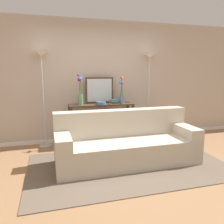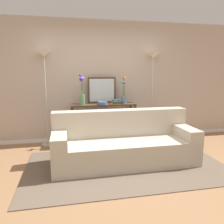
{
  "view_description": "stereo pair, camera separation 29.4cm",
  "coord_description": "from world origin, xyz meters",
  "px_view_note": "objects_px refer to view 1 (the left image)",
  "views": [
    {
      "loc": [
        -1.0,
        -3.03,
        1.53
      ],
      "look_at": [
        0.13,
        0.98,
        0.79
      ],
      "focal_mm": 35.95,
      "sensor_mm": 36.0,
      "label": 1
    },
    {
      "loc": [
        -0.71,
        -3.1,
        1.53
      ],
      "look_at": [
        0.13,
        0.98,
        0.79
      ],
      "focal_mm": 35.95,
      "sensor_mm": 36.0,
      "label": 2
    }
  ],
  "objects_px": {
    "floor_lamp_left": "(42,73)",
    "vase_tall_flowers": "(80,94)",
    "vase_short_flowers": "(122,95)",
    "console_table": "(101,116)",
    "book_row_under_console": "(82,142)",
    "couch": "(126,144)",
    "floor_lamp_right": "(149,72)",
    "book_stack": "(114,102)",
    "wall_mirror": "(99,90)",
    "fruit_bowl": "(101,103)"
  },
  "relations": [
    {
      "from": "floor_lamp_right",
      "to": "vase_tall_flowers",
      "type": "bearing_deg",
      "value": -175.65
    },
    {
      "from": "vase_tall_flowers",
      "to": "book_row_under_console",
      "type": "bearing_deg",
      "value": 51.75
    },
    {
      "from": "couch",
      "to": "vase_short_flowers",
      "type": "xyz_separation_m",
      "value": [
        0.29,
        1.14,
        0.73
      ]
    },
    {
      "from": "vase_tall_flowers",
      "to": "couch",
      "type": "bearing_deg",
      "value": -62.02
    },
    {
      "from": "wall_mirror",
      "to": "fruit_bowl",
      "type": "xyz_separation_m",
      "value": [
        -0.03,
        -0.27,
        -0.25
      ]
    },
    {
      "from": "vase_short_flowers",
      "to": "couch",
      "type": "bearing_deg",
      "value": -104.03
    },
    {
      "from": "couch",
      "to": "vase_short_flowers",
      "type": "distance_m",
      "value": 1.39
    },
    {
      "from": "floor_lamp_left",
      "to": "fruit_bowl",
      "type": "relative_size",
      "value": 9.36
    },
    {
      "from": "floor_lamp_right",
      "to": "book_row_under_console",
      "type": "height_order",
      "value": "floor_lamp_right"
    },
    {
      "from": "book_stack",
      "to": "book_row_under_console",
      "type": "relative_size",
      "value": 0.77
    },
    {
      "from": "console_table",
      "to": "book_row_under_console",
      "type": "xyz_separation_m",
      "value": [
        -0.43,
        0.0,
        -0.54
      ]
    },
    {
      "from": "console_table",
      "to": "book_row_under_console",
      "type": "bearing_deg",
      "value": 180.0
    },
    {
      "from": "floor_lamp_left",
      "to": "vase_short_flowers",
      "type": "height_order",
      "value": "floor_lamp_left"
    },
    {
      "from": "couch",
      "to": "console_table",
      "type": "relative_size",
      "value": 1.73
    },
    {
      "from": "floor_lamp_left",
      "to": "book_row_under_console",
      "type": "bearing_deg",
      "value": -7.02
    },
    {
      "from": "floor_lamp_right",
      "to": "book_stack",
      "type": "height_order",
      "value": "floor_lamp_right"
    },
    {
      "from": "vase_tall_flowers",
      "to": "fruit_bowl",
      "type": "relative_size",
      "value": 3.06
    },
    {
      "from": "book_stack",
      "to": "wall_mirror",
      "type": "bearing_deg",
      "value": 134.64
    },
    {
      "from": "vase_tall_flowers",
      "to": "book_stack",
      "type": "bearing_deg",
      "value": -6.38
    },
    {
      "from": "vase_short_flowers",
      "to": "console_table",
      "type": "bearing_deg",
      "value": 176.97
    },
    {
      "from": "vase_short_flowers",
      "to": "fruit_bowl",
      "type": "distance_m",
      "value": 0.51
    },
    {
      "from": "floor_lamp_right",
      "to": "vase_tall_flowers",
      "type": "distance_m",
      "value": 1.65
    },
    {
      "from": "console_table",
      "to": "book_row_under_console",
      "type": "relative_size",
      "value": 4.96
    },
    {
      "from": "book_stack",
      "to": "book_row_under_console",
      "type": "bearing_deg",
      "value": 171.18
    },
    {
      "from": "floor_lamp_right",
      "to": "vase_short_flowers",
      "type": "height_order",
      "value": "floor_lamp_right"
    },
    {
      "from": "floor_lamp_left",
      "to": "vase_tall_flowers",
      "type": "distance_m",
      "value": 0.87
    },
    {
      "from": "vase_tall_flowers",
      "to": "book_row_under_console",
      "type": "distance_m",
      "value": 1.02
    },
    {
      "from": "vase_short_flowers",
      "to": "book_stack",
      "type": "xyz_separation_m",
      "value": [
        -0.19,
        -0.08,
        -0.14
      ]
    },
    {
      "from": "console_table",
      "to": "floor_lamp_left",
      "type": "xyz_separation_m",
      "value": [
        -1.18,
        0.09,
        0.93
      ]
    },
    {
      "from": "console_table",
      "to": "vase_tall_flowers",
      "type": "xyz_separation_m",
      "value": [
        -0.45,
        -0.03,
        0.49
      ]
    },
    {
      "from": "fruit_bowl",
      "to": "couch",
      "type": "bearing_deg",
      "value": -79.59
    },
    {
      "from": "console_table",
      "to": "vase_tall_flowers",
      "type": "relative_size",
      "value": 2.17
    },
    {
      "from": "fruit_bowl",
      "to": "book_row_under_console",
      "type": "xyz_separation_m",
      "value": [
        -0.39,
        0.12,
        -0.84
      ]
    },
    {
      "from": "fruit_bowl",
      "to": "wall_mirror",
      "type": "bearing_deg",
      "value": 83.32
    },
    {
      "from": "fruit_bowl",
      "to": "book_row_under_console",
      "type": "bearing_deg",
      "value": 163.42
    },
    {
      "from": "floor_lamp_left",
      "to": "floor_lamp_right",
      "type": "height_order",
      "value": "floor_lamp_right"
    },
    {
      "from": "floor_lamp_left",
      "to": "couch",
      "type": "bearing_deg",
      "value": -43.24
    },
    {
      "from": "couch",
      "to": "wall_mirror",
      "type": "relative_size",
      "value": 3.88
    },
    {
      "from": "console_table",
      "to": "book_row_under_console",
      "type": "distance_m",
      "value": 0.69
    },
    {
      "from": "book_stack",
      "to": "vase_short_flowers",
      "type": "bearing_deg",
      "value": 23.32
    },
    {
      "from": "wall_mirror",
      "to": "book_row_under_console",
      "type": "xyz_separation_m",
      "value": [
        -0.42,
        -0.15,
        -1.09
      ]
    },
    {
      "from": "couch",
      "to": "book_stack",
      "type": "xyz_separation_m",
      "value": [
        0.1,
        1.06,
        0.58
      ]
    },
    {
      "from": "couch",
      "to": "floor_lamp_left",
      "type": "bearing_deg",
      "value": 136.76
    },
    {
      "from": "couch",
      "to": "floor_lamp_right",
      "type": "distance_m",
      "value": 2.0
    },
    {
      "from": "floor_lamp_left",
      "to": "vase_tall_flowers",
      "type": "xyz_separation_m",
      "value": [
        0.73,
        -0.12,
        -0.44
      ]
    },
    {
      "from": "couch",
      "to": "console_table",
      "type": "distance_m",
      "value": 1.21
    },
    {
      "from": "vase_tall_flowers",
      "to": "book_stack",
      "type": "height_order",
      "value": "vase_tall_flowers"
    },
    {
      "from": "wall_mirror",
      "to": "book_stack",
      "type": "xyz_separation_m",
      "value": [
        0.26,
        -0.26,
        -0.24
      ]
    },
    {
      "from": "book_row_under_console",
      "to": "console_table",
      "type": "bearing_deg",
      "value": -0.0
    },
    {
      "from": "floor_lamp_left",
      "to": "vase_tall_flowers",
      "type": "height_order",
      "value": "floor_lamp_left"
    }
  ]
}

